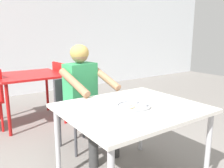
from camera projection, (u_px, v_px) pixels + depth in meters
name	position (u px, v px, depth m)	size (l,w,h in m)	color
back_wall	(12.00, 15.00, 4.80)	(12.00, 0.12, 3.40)	silver
table_foreground	(131.00, 114.00, 1.94)	(1.12, 0.96, 0.72)	silver
thali_tray	(134.00, 106.00, 1.91)	(0.29, 0.29, 0.03)	#B7BABF
chair_foreground	(75.00, 107.00, 2.72)	(0.48, 0.47, 0.81)	#3F3F44
diner_foreground	(85.00, 90.00, 2.51)	(0.55, 0.59, 1.21)	#353535
table_background_red	(29.00, 80.00, 3.44)	(0.90, 0.87, 0.74)	red
chair_red_right	(66.00, 84.00, 3.85)	(0.47, 0.45, 0.87)	red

